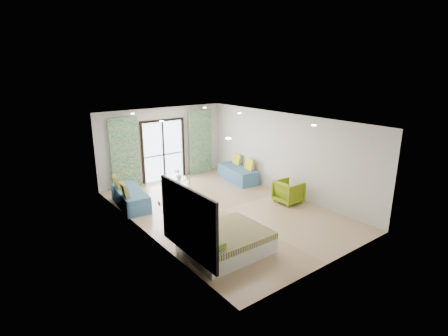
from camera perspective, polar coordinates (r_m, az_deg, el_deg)
floor at (r=10.53m, az=-0.03°, el=-6.82°), size 5.00×7.50×0.01m
ceiling at (r=9.79m, az=-0.03°, el=7.87°), size 5.00×7.50×0.01m
wall_back at (r=13.17m, az=-9.97°, el=3.85°), size 5.00×0.01×2.70m
wall_front at (r=7.60m, az=17.43°, el=-5.99°), size 5.00×0.01×2.70m
wall_left at (r=8.86m, az=-13.02°, el=-2.46°), size 0.01×7.50×2.70m
wall_right at (r=11.71m, az=9.77°, el=2.30°), size 0.01×7.50×2.70m
balcony_door at (r=13.17m, az=-9.89°, el=3.44°), size 1.76×0.08×2.28m
balcony_rail at (r=13.24m, az=-9.84°, el=2.14°), size 1.52×0.03×0.04m
curtain_left at (r=12.42m, az=-15.90°, el=2.23°), size 1.00×0.10×2.50m
curtain_right at (r=13.80m, az=-3.88°, el=4.20°), size 1.00×0.10×2.50m
downlight_a at (r=7.39m, az=0.71°, el=4.86°), size 0.12×0.12×0.02m
downlight_b at (r=9.35m, az=14.47°, el=6.77°), size 0.12×0.12×0.02m
downlight_c at (r=9.90m, az=-10.12°, el=7.53°), size 0.12×0.12×0.02m
downlight_d at (r=11.43m, az=2.56°, el=8.92°), size 0.12×0.12×0.02m
downlight_e at (r=11.70m, az=-14.70°, el=8.58°), size 0.12×0.12×0.02m
downlight_f at (r=13.02m, az=-3.15°, el=9.82°), size 0.12×0.12×0.02m
headboard at (r=7.33m, az=-5.97°, el=-8.69°), size 0.06×2.10×1.50m
switch_plate at (r=8.34m, az=-10.54°, el=-5.71°), size 0.02×0.10×0.10m
bed at (r=8.18m, az=0.22°, el=-11.95°), size 1.84×1.50×0.64m
daybed_left at (r=11.06m, az=-15.11°, el=-4.66°), size 0.93×1.92×0.91m
daybed_right at (r=13.08m, az=2.29°, el=-0.85°), size 0.96×1.92×0.91m
coffee_table at (r=12.04m, az=-7.62°, el=-1.94°), size 0.87×0.87×0.78m
vase at (r=12.02m, az=-7.37°, el=-1.25°), size 0.22×0.22×0.18m
armchair at (r=11.13m, az=10.50°, el=-3.66°), size 0.72×0.76×0.77m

